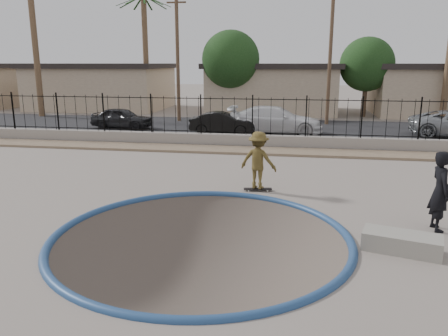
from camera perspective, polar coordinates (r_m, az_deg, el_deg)
ground at (r=22.95m, az=4.08°, el=0.81°), size 120.00×120.00×2.20m
bowl_pit at (r=10.32m, az=-3.00°, el=-9.01°), size 6.84×6.84×1.80m
coping_ring at (r=10.32m, az=-3.00°, el=-9.01°), size 7.04×7.04×0.20m
rock_strip at (r=19.99m, az=3.34°, el=2.29°), size 42.00×1.60×0.11m
retaining_wall at (r=21.02m, az=3.68°, el=3.53°), size 42.00×0.45×0.60m
fence at (r=20.84m, az=3.73°, el=6.78°), size 40.00×0.04×1.80m
street at (r=27.65m, az=5.13°, el=5.33°), size 90.00×8.00×0.04m
house_west at (r=40.62m, az=-15.59°, el=10.29°), size 11.60×8.60×3.90m
house_center at (r=36.90m, az=6.40°, el=10.42°), size 10.60×8.60×3.90m
palm_left at (r=36.04m, az=-23.87°, el=18.85°), size 2.30×2.30×11.30m
palm_mid at (r=36.47m, az=-10.33°, el=17.66°), size 2.30×2.30×9.30m
utility_pole_left at (r=30.40m, az=-6.10°, el=14.91°), size 1.70×0.24×9.00m
utility_pole_mid at (r=29.37m, az=13.76°, el=15.15°), size 1.70×0.24×9.50m
street_tree_left at (r=33.68m, az=0.89°, el=13.97°), size 4.32×4.32×6.36m
street_tree_mid at (r=34.64m, az=18.16°, el=12.73°), size 3.96×3.96×5.83m
skater at (r=13.68m, az=4.50°, el=0.62°), size 1.30×0.95×1.80m
skateboard at (r=13.90m, az=4.44°, el=-2.74°), size 0.91×0.36×0.08m
videographer at (r=11.64m, az=26.39°, el=-2.75°), size 0.53×0.75×1.94m
concrete_ledge at (r=10.25m, az=22.18°, el=-9.00°), size 1.73×1.11×0.40m
car_a at (r=27.63m, az=-13.21°, el=6.39°), size 3.80×1.73×1.26m
car_b at (r=24.78m, az=-0.14°, el=5.90°), size 3.74×1.38×1.22m
car_c at (r=25.07m, az=6.72°, el=6.25°), size 5.31×2.22×1.53m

